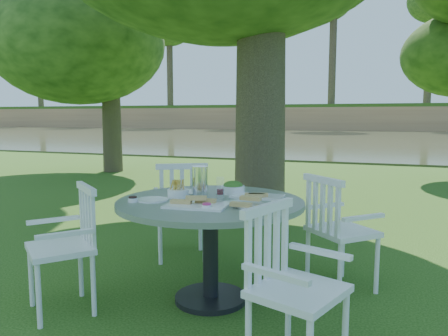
# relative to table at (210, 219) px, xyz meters

# --- Properties ---
(ground) EXTENTS (140.00, 140.00, 0.00)m
(ground) POSITION_rel_table_xyz_m (-0.46, 1.36, -0.65)
(ground) COLOR #1A3D0C
(ground) RESTS_ON ground
(table) EXTENTS (1.43, 1.43, 0.80)m
(table) POSITION_rel_table_xyz_m (0.00, 0.00, 0.00)
(table) COLOR black
(table) RESTS_ON ground
(chair_ne) EXTENTS (0.66, 0.66, 0.95)m
(chair_ne) POSITION_rel_table_xyz_m (0.86, 0.53, -0.09)
(chair_ne) COLOR white
(chair_ne) RESTS_ON ground
(chair_nw) EXTENTS (0.66, 0.65, 0.98)m
(chair_nw) POSITION_rel_table_xyz_m (-0.63, 0.79, -0.07)
(chair_nw) COLOR white
(chair_nw) RESTS_ON ground
(chair_sw) EXTENTS (0.64, 0.63, 0.92)m
(chair_sw) POSITION_rel_table_xyz_m (-0.90, -0.48, -0.11)
(chair_sw) COLOR white
(chair_sw) RESTS_ON ground
(chair_se) EXTENTS (0.58, 0.60, 0.94)m
(chair_se) POSITION_rel_table_xyz_m (0.73, -0.72, -0.10)
(chair_se) COLOR white
(chair_se) RESTS_ON ground
(tableware) EXTENTS (1.13, 0.84, 0.24)m
(tableware) POSITION_rel_table_xyz_m (-0.03, 0.06, 0.20)
(tableware) COLOR white
(tableware) RESTS_ON table
(river) EXTENTS (100.00, 28.00, 0.12)m
(river) POSITION_rel_table_xyz_m (-0.46, 24.36, -0.65)
(river) COLOR #383D24
(river) RESTS_ON ground
(far_bank) EXTENTS (100.00, 18.00, 15.20)m
(far_bank) POSITION_rel_table_xyz_m (-0.19, 42.48, 6.60)
(far_bank) COLOR #A5754D
(far_bank) RESTS_ON ground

